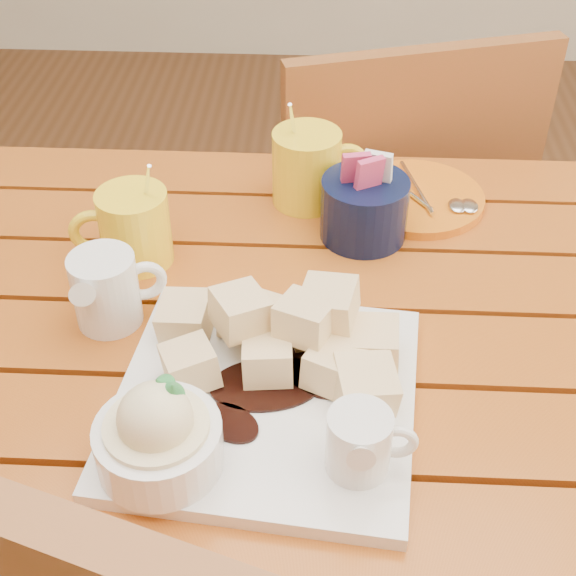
# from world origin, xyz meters

# --- Properties ---
(table) EXTENTS (1.20, 0.79, 0.75)m
(table) POSITION_xyz_m (0.00, 0.00, 0.64)
(table) COLOR #984313
(table) RESTS_ON ground
(dessert_plate) EXTENTS (0.31, 0.31, 0.11)m
(dessert_plate) POSITION_xyz_m (-0.02, -0.11, 0.78)
(dessert_plate) COLOR white
(dessert_plate) RESTS_ON table
(coffee_mug_left) EXTENTS (0.12, 0.08, 0.14)m
(coffee_mug_left) POSITION_xyz_m (-0.18, 0.14, 0.80)
(coffee_mug_left) COLOR yellow
(coffee_mug_left) RESTS_ON table
(coffee_mug_right) EXTENTS (0.13, 0.09, 0.15)m
(coffee_mug_right) POSITION_xyz_m (0.02, 0.28, 0.80)
(coffee_mug_right) COLOR yellow
(coffee_mug_right) RESTS_ON table
(cream_pitcher) EXTENTS (0.10, 0.09, 0.09)m
(cream_pitcher) POSITION_xyz_m (-0.19, 0.02, 0.79)
(cream_pitcher) COLOR white
(cream_pitcher) RESTS_ON table
(sugar_caddy) EXTENTS (0.11, 0.11, 0.12)m
(sugar_caddy) POSITION_xyz_m (0.09, 0.20, 0.79)
(sugar_caddy) COLOR black
(sugar_caddy) RESTS_ON table
(orange_saucer) EXTENTS (0.18, 0.18, 0.02)m
(orange_saucer) POSITION_xyz_m (0.16, 0.28, 0.76)
(orange_saucer) COLOR orange
(orange_saucer) RESTS_ON table
(chair_far) EXTENTS (0.52, 0.52, 0.89)m
(chair_far) POSITION_xyz_m (0.15, 0.57, 0.50)
(chair_far) COLOR brown
(chair_far) RESTS_ON ground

